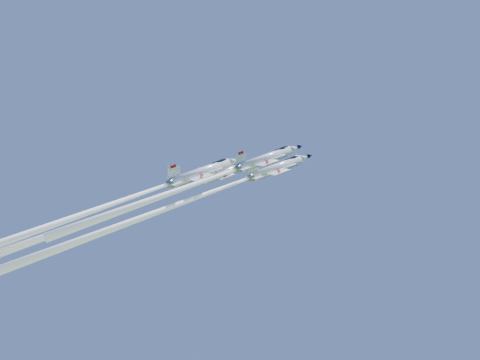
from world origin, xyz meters
The scene contains 4 objects.
jet_lead centered at (-8.23, -10.32, 92.29)m, with size 27.69×44.33×48.04m.
jet_left centered at (-16.30, -12.39, 93.11)m, with size 23.81×37.72×39.86m.
jet_right centered at (-2.27, -14.30, 94.97)m, with size 22.95×35.53×35.45m.
jet_slot centered at (-21.59, -23.04, 89.86)m, with size 29.93×47.83×51.60m.
Camera 1 is at (59.21, -97.26, 75.64)m, focal length 40.00 mm.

